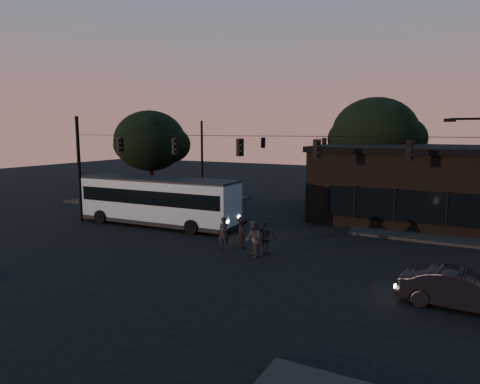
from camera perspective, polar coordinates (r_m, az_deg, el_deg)
The scene contains 14 objects.
ground at distance 21.80m, azimuth -5.01°, elevation -9.16°, with size 120.00×120.00×0.00m, color black.
sidewalk_far_right at distance 32.07m, azimuth 28.57°, elevation -4.37°, with size 14.00×10.00×0.15m, color black.
sidewalk_far_left at distance 40.91m, azimuth -10.79°, elevation -0.99°, with size 14.00×10.00×0.15m, color black.
building at distance 33.69m, azimuth 23.76°, elevation 1.04°, with size 15.40×10.41×5.40m.
tree_behind at distance 40.11m, azimuth 17.55°, elevation 7.38°, with size 7.60×7.60×9.43m.
tree_left at distance 39.64m, azimuth -11.91°, elevation 6.67°, with size 6.40×6.40×8.30m.
signal_rig_near at distance 24.35m, azimuth -0.00°, elevation 3.37°, with size 26.24×0.30×7.50m.
signal_rig_far at distance 39.18m, azimuth 11.10°, elevation 4.68°, with size 26.24×0.30×7.50m.
bus at distance 29.91m, azimuth -10.86°, elevation -0.90°, with size 11.77×3.23×3.29m.
car at distance 18.02m, azimuth 27.32°, elevation -11.49°, with size 1.49×4.26×1.40m, color black.
pedestrian_a at distance 23.66m, azimuth -2.17°, elevation -5.50°, with size 0.65×0.43×1.79m, color black.
pedestrian_b at distance 22.20m, azimuth 1.79°, elevation -6.26°, with size 0.93×0.72×1.91m, color #332E2F.
pedestrian_c at distance 22.58m, azimuth 3.47°, elevation -6.10°, with size 1.08×0.45×1.85m, color #2D2730.
pedestrian_d at distance 23.78m, azimuth 0.34°, elevation -5.38°, with size 1.18×0.68×1.82m, color black.
Camera 1 is at (11.41, -17.42, 6.48)m, focal length 32.00 mm.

